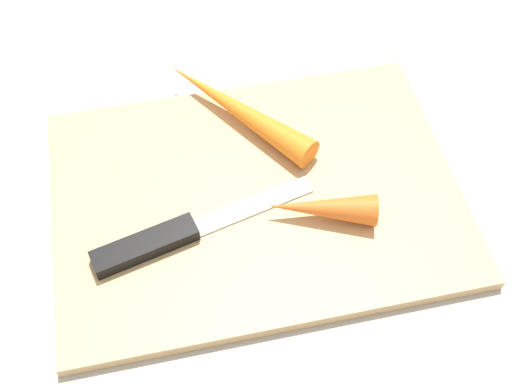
# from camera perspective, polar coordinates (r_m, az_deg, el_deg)

# --- Properties ---
(ground_plane) EXTENTS (1.40, 1.40, 0.00)m
(ground_plane) POSITION_cam_1_polar(r_m,az_deg,el_deg) (0.59, 0.00, -0.67)
(ground_plane) COLOR #ADA8A0
(cutting_board) EXTENTS (0.36, 0.26, 0.01)m
(cutting_board) POSITION_cam_1_polar(r_m,az_deg,el_deg) (0.58, 0.00, -0.34)
(cutting_board) COLOR tan
(cutting_board) RESTS_ON ground_plane
(knife) EXTENTS (0.20, 0.07, 0.01)m
(knife) POSITION_cam_1_polar(r_m,az_deg,el_deg) (0.55, -8.44, -4.21)
(knife) COLOR #B7B7BC
(knife) RESTS_ON cutting_board
(carrot_short) EXTENTS (0.10, 0.05, 0.03)m
(carrot_short) POSITION_cam_1_polar(r_m,az_deg,el_deg) (0.55, 5.80, -1.43)
(carrot_short) COLOR orange
(carrot_short) RESTS_ON cutting_board
(carrot_long) EXTENTS (0.13, 0.16, 0.03)m
(carrot_long) POSITION_cam_1_polar(r_m,az_deg,el_deg) (0.62, -1.55, 7.40)
(carrot_long) COLOR orange
(carrot_long) RESTS_ON cutting_board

